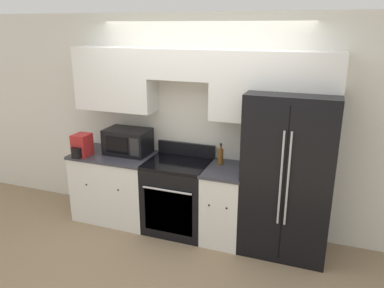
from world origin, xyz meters
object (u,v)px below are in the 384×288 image
(refrigerator, at_px, (288,174))
(microwave, at_px, (128,141))
(oven_range, at_px, (178,196))
(bottle, at_px, (221,156))

(refrigerator, relative_size, microwave, 3.24)
(oven_range, relative_size, microwave, 1.88)
(refrigerator, height_order, microwave, refrigerator)
(refrigerator, bearing_deg, oven_range, -177.27)
(bottle, bearing_deg, oven_range, -165.36)
(refrigerator, xyz_separation_m, bottle, (-0.79, 0.07, 0.09))
(oven_range, distance_m, refrigerator, 1.37)
(microwave, xyz_separation_m, bottle, (1.21, 0.05, -0.06))
(oven_range, relative_size, refrigerator, 0.58)
(oven_range, bearing_deg, refrigerator, 2.73)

